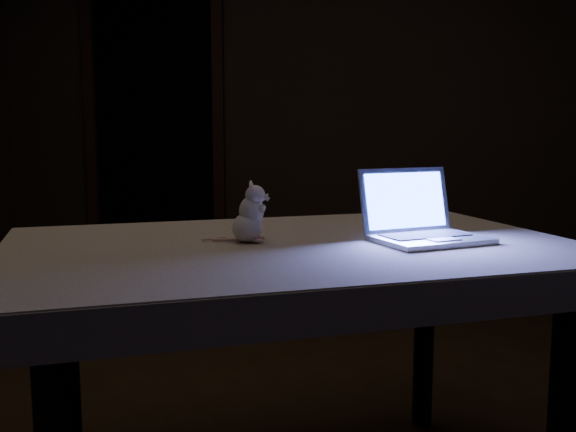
# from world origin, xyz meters

# --- Properties ---
(floor) EXTENTS (5.00, 5.00, 0.00)m
(floor) POSITION_xyz_m (0.00, 0.00, 0.00)
(floor) COLOR black
(floor) RESTS_ON ground
(back_wall) EXTENTS (4.50, 0.04, 2.60)m
(back_wall) POSITION_xyz_m (0.00, 2.50, 1.30)
(back_wall) COLOR black
(back_wall) RESTS_ON ground
(doorway) EXTENTS (1.06, 0.36, 2.13)m
(doorway) POSITION_xyz_m (-1.10, 2.50, 1.06)
(doorway) COLOR black
(doorway) RESTS_ON back_wall
(table) EXTENTS (1.69, 1.43, 0.77)m
(table) POSITION_xyz_m (0.29, -0.42, 0.38)
(table) COLOR black
(table) RESTS_ON floor
(tablecloth) EXTENTS (1.83, 1.62, 0.09)m
(tablecloth) POSITION_xyz_m (0.35, -0.43, 0.73)
(tablecloth) COLOR beige
(tablecloth) RESTS_ON table
(laptop) EXTENTS (0.39, 0.37, 0.20)m
(laptop) POSITION_xyz_m (0.66, -0.37, 0.88)
(laptop) COLOR #ACADB2
(laptop) RESTS_ON tablecloth
(plush_mouse) EXTENTS (0.16, 0.16, 0.17)m
(plush_mouse) POSITION_xyz_m (0.16, -0.43, 0.86)
(plush_mouse) COLOR white
(plush_mouse) RESTS_ON tablecloth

